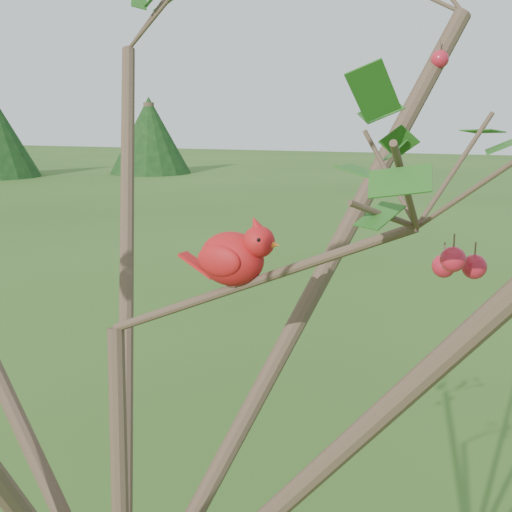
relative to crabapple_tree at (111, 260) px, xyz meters
The scene contains 3 objects.
crabapple_tree is the anchor object (origin of this frame).
cardinal 0.22m from the crabapple_tree, 27.26° to the left, with size 0.21×0.11×0.14m.
distant_trees 24.86m from the crabapple_tree, 99.34° to the left, with size 35.63×12.87×3.14m.
Camera 1 is at (0.71, -1.10, 2.38)m, focal length 50.00 mm.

